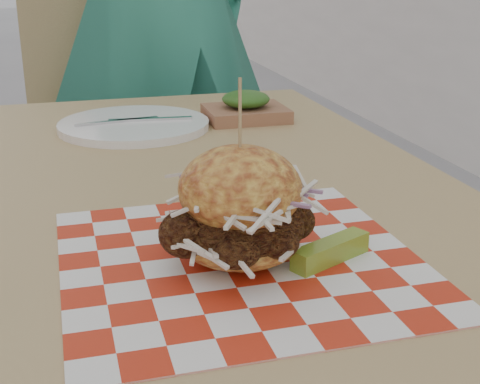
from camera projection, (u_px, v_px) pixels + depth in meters
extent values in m
cube|color=tan|center=(165.00, 200.00, 0.91)|extent=(0.80, 1.20, 0.04)
cylinder|color=#333338|center=(273.00, 257.00, 1.61)|extent=(0.05, 0.05, 0.71)
cube|color=tan|center=(115.00, 188.00, 1.80)|extent=(0.47, 0.47, 0.04)
cube|color=tan|center=(111.00, 82.00, 1.91)|extent=(0.42, 0.09, 0.50)
cylinder|color=#333338|center=(47.00, 302.00, 1.69)|extent=(0.03, 0.03, 0.43)
cylinder|color=#333338|center=(189.00, 292.00, 1.74)|extent=(0.03, 0.03, 0.43)
cylinder|color=#333338|center=(61.00, 244.00, 2.02)|extent=(0.03, 0.03, 0.43)
cylinder|color=#333338|center=(180.00, 237.00, 2.08)|extent=(0.03, 0.03, 0.43)
cube|color=red|center=(240.00, 260.00, 0.69)|extent=(0.36, 0.36, 0.00)
ellipsoid|color=gold|center=(240.00, 240.00, 0.68)|extent=(0.12, 0.12, 0.04)
ellipsoid|color=brown|center=(240.00, 225.00, 0.67)|extent=(0.13, 0.12, 0.07)
ellipsoid|color=gold|center=(240.00, 189.00, 0.66)|extent=(0.12, 0.12, 0.09)
cylinder|color=tan|center=(240.00, 126.00, 0.64)|extent=(0.00, 0.00, 0.09)
cube|color=#89A22F|center=(331.00, 251.00, 0.68)|extent=(0.10, 0.06, 0.02)
cylinder|color=white|center=(134.00, 125.00, 1.20)|extent=(0.27, 0.27, 0.01)
cube|color=silver|center=(117.00, 121.00, 1.19)|extent=(0.15, 0.03, 0.00)
cube|color=silver|center=(150.00, 119.00, 1.20)|extent=(0.15, 0.03, 0.00)
cube|color=#8D5C40|center=(246.00, 113.00, 1.26)|extent=(0.15, 0.12, 0.02)
ellipsoid|color=#1B4E16|center=(246.00, 99.00, 1.25)|extent=(0.09, 0.09, 0.03)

